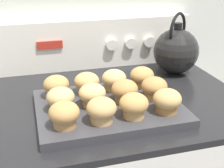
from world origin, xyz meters
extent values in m
cube|color=black|center=(0.00, 0.33, 0.91)|extent=(0.76, 0.61, 0.02)
cube|color=white|center=(0.00, 0.60, 1.01)|extent=(0.75, 0.05, 0.18)
cube|color=#B72D23|center=(-0.17, 0.57, 1.02)|extent=(0.09, 0.01, 0.03)
cylinder|color=white|center=(0.06, 0.57, 1.01)|extent=(0.04, 0.02, 0.04)
cylinder|color=white|center=(0.13, 0.57, 1.01)|extent=(0.04, 0.02, 0.04)
cylinder|color=white|center=(0.20, 0.57, 1.01)|extent=(0.04, 0.02, 0.04)
cylinder|color=white|center=(0.28, 0.57, 1.01)|extent=(0.04, 0.02, 0.04)
cube|color=#38383D|center=(-0.05, 0.23, 0.93)|extent=(0.39, 0.30, 0.02)
cylinder|color=#A37A4C|center=(-0.18, 0.14, 0.95)|extent=(0.05, 0.05, 0.03)
ellipsoid|color=tan|center=(-0.18, 0.14, 0.97)|extent=(0.07, 0.07, 0.05)
cylinder|color=tan|center=(-0.09, 0.14, 0.95)|extent=(0.05, 0.05, 0.03)
ellipsoid|color=tan|center=(-0.09, 0.14, 0.97)|extent=(0.07, 0.07, 0.05)
cylinder|color=tan|center=(-0.01, 0.14, 0.95)|extent=(0.05, 0.05, 0.03)
ellipsoid|color=tan|center=(-0.01, 0.14, 0.97)|extent=(0.07, 0.07, 0.05)
cylinder|color=olive|center=(0.09, 0.14, 0.95)|extent=(0.05, 0.05, 0.03)
ellipsoid|color=tan|center=(0.09, 0.14, 0.97)|extent=(0.07, 0.07, 0.05)
cylinder|color=tan|center=(-0.18, 0.23, 0.95)|extent=(0.05, 0.05, 0.03)
ellipsoid|color=tan|center=(-0.18, 0.23, 0.97)|extent=(0.07, 0.07, 0.05)
cylinder|color=#A37A4C|center=(-0.09, 0.23, 0.95)|extent=(0.05, 0.05, 0.03)
ellipsoid|color=tan|center=(-0.09, 0.23, 0.97)|extent=(0.07, 0.07, 0.05)
cylinder|color=#A37A4C|center=(0.00, 0.23, 0.95)|extent=(0.05, 0.05, 0.03)
ellipsoid|color=#B2844C|center=(0.00, 0.23, 0.97)|extent=(0.07, 0.07, 0.05)
cylinder|color=tan|center=(0.09, 0.23, 0.95)|extent=(0.05, 0.05, 0.03)
ellipsoid|color=#B2844C|center=(0.09, 0.23, 0.97)|extent=(0.07, 0.07, 0.05)
cylinder|color=tan|center=(-0.18, 0.32, 0.95)|extent=(0.05, 0.05, 0.03)
ellipsoid|color=tan|center=(-0.18, 0.32, 0.97)|extent=(0.07, 0.07, 0.05)
cylinder|color=tan|center=(-0.09, 0.32, 0.95)|extent=(0.05, 0.05, 0.03)
ellipsoid|color=tan|center=(-0.09, 0.32, 0.97)|extent=(0.07, 0.07, 0.05)
cylinder|color=tan|center=(-0.01, 0.32, 0.95)|extent=(0.05, 0.05, 0.03)
ellipsoid|color=tan|center=(-0.01, 0.32, 0.97)|extent=(0.07, 0.07, 0.05)
cylinder|color=#A37A4C|center=(0.08, 0.32, 0.95)|extent=(0.05, 0.05, 0.03)
ellipsoid|color=tan|center=(0.08, 0.32, 0.97)|extent=(0.07, 0.07, 0.05)
sphere|color=black|center=(0.26, 0.46, 1.00)|extent=(0.16, 0.16, 0.16)
cylinder|color=black|center=(0.26, 0.46, 1.09)|extent=(0.03, 0.03, 0.02)
cone|color=black|center=(0.32, 0.50, 1.02)|extent=(0.08, 0.07, 0.06)
torus|color=black|center=(0.26, 0.46, 1.07)|extent=(0.10, 0.09, 0.12)
camera|label=1|loc=(-0.25, -0.51, 1.32)|focal=50.00mm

